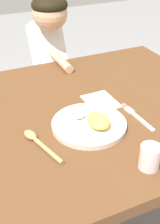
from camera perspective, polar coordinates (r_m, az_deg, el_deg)
The scene contains 7 objects.
dining_table at distance 1.23m, azimuth -0.62°, elevation -3.77°, with size 1.25×0.95×0.70m.
plate at distance 1.08m, azimuth 1.88°, elevation -2.20°, with size 0.26×0.26×0.06m.
fork at distance 1.16m, azimuth 10.55°, elevation -0.89°, with size 0.03×0.20×0.01m.
spoon at distance 1.02m, azimuth -7.81°, elevation -5.42°, with size 0.08×0.21×0.02m.
drinking_cup at distance 0.93m, azimuth 12.80°, elevation -8.15°, with size 0.06×0.06×0.08m, color silver.
person at distance 1.78m, azimuth -5.83°, elevation 7.74°, with size 0.18×0.44×1.01m.
napkin at distance 1.24m, azimuth 3.87°, elevation 1.97°, with size 0.12×0.15×0.00m, color white.
Camera 1 is at (-0.40, -0.90, 1.33)m, focal length 49.36 mm.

